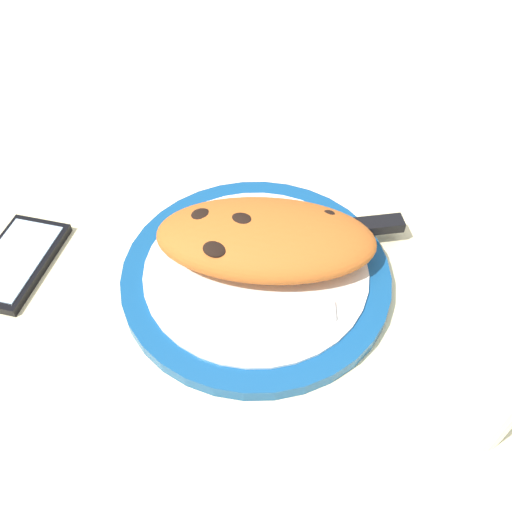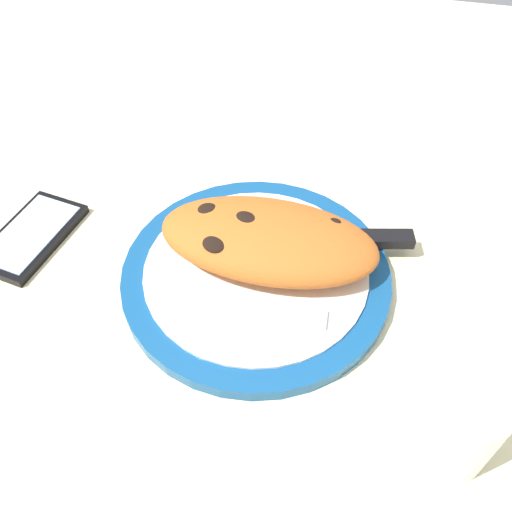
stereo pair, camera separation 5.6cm
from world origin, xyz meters
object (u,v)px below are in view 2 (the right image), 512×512
fork (264,311)px  calzone (268,240)px  knife (338,239)px  water_glass (455,425)px  plate (256,274)px  smartphone (31,236)px

fork → calzone: bearing=99.7°
knife → calzone: bearing=-152.4°
calzone → water_glass: size_ratio=2.59×
plate → smartphone: (-26.46, -0.06, -0.31)cm
plate → calzone: size_ratio=1.24×
fork → smartphone: bearing=169.6°
knife → smartphone: size_ratio=1.72×
smartphone → water_glass: 48.45cm
knife → water_glass: 23.16cm
smartphone → water_glass: size_ratio=1.53×
calzone → water_glass: bearing=-40.3°
fork → water_glass: (17.74, -8.82, 1.82)cm
plate → knife: knife is taller
calzone → smartphone: calzone is taller
fork → smartphone: size_ratio=1.14×
plate → fork: fork is taller
fork → knife: (5.83, 10.99, 0.30)cm
fork → smartphone: (-28.51, 5.25, -1.46)cm
plate → smartphone: plate is taller
calzone → knife: (7.08, 3.71, -2.08)cm
plate → calzone: 4.12cm
fork → smartphone: fork is taller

